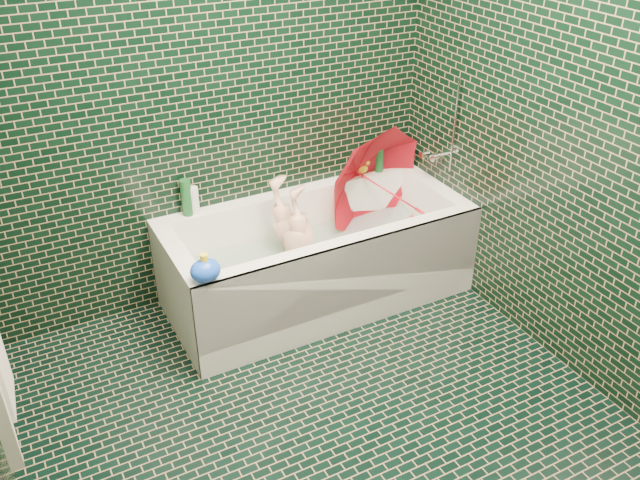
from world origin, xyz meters
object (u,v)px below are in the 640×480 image
child (301,252)px  bathtub (318,267)px  rubber_duck (362,167)px  umbrella (389,192)px  bath_toy (205,270)px

child → bathtub: bearing=49.8°
bathtub → rubber_duck: (0.49, 0.35, 0.38)m
umbrella → rubber_duck: bearing=80.0°
bathtub → child: 0.14m
bathtub → umbrella: size_ratio=2.45×
bathtub → rubber_duck: size_ratio=14.53×
umbrella → bath_toy: bearing=-176.4°
umbrella → rubber_duck: (-0.02, 0.28, 0.05)m
umbrella → bath_toy: 1.33m
rubber_duck → bath_toy: 1.42m
bathtub → rubber_duck: rubber_duck is taller
rubber_duck → bath_toy: bath_toy is taller
umbrella → bath_toy: (-1.27, -0.39, 0.07)m
child → umbrella: 0.64m
bathtub → bath_toy: bearing=-157.0°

